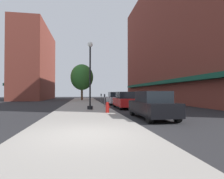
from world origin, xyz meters
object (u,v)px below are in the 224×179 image
Objects in this scene: parking_meter_near at (101,98)px; parking_meter_far at (105,99)px; car_black at (152,105)px; lamppost at (90,74)px; tree_near at (82,77)px; fire_hydrant at (107,107)px; car_silver at (115,98)px; car_red at (125,100)px.

parking_meter_far is at bearing -90.00° from parking_meter_near.
parking_meter_far is at bearing 104.58° from car_black.
parking_meter_far is (0.00, -3.66, 0.00)m from parking_meter_near.
car_black is at bearing -76.39° from parking_meter_far.
lamppost is 3.81m from parking_meter_far.
tree_near is 1.64× the size of car_black.
car_silver is (2.37, 10.29, 0.29)m from fire_hydrant.
fire_hydrant is 3.56m from car_black.
parking_meter_near is 0.30× the size of car_silver.
tree_near is (-2.46, 17.56, 3.67)m from parking_meter_far.
car_silver is at bearing -70.82° from tree_near.
parking_meter_near is (0.42, 9.07, 0.43)m from fire_hydrant.
car_silver is at bearing 31.97° from parking_meter_near.
car_silver is (0.00, 5.81, 0.00)m from car_red.
car_black is (4.41, -25.61, -3.81)m from tree_near.
parking_meter_near is at bearing 87.35° from fire_hydrant.
tree_near reaches higher than lamppost.
car_silver is (0.00, 12.93, 0.00)m from car_black.
car_red reaches higher than parking_meter_near.
parking_meter_far is at bearing 85.57° from fire_hydrant.
parking_meter_near is at bearing -147.13° from car_silver.
car_black reaches higher than fire_hydrant.
lamppost reaches higher than parking_meter_far.
lamppost is 1.37× the size of car_black.
car_black reaches higher than parking_meter_far.
fire_hydrant is 0.18× the size of car_red.
car_red is (0.00, 7.12, 0.00)m from car_black.
fire_hydrant is at bearing -117.03° from car_red.
parking_meter_far is 0.30× the size of car_black.
fire_hydrant is 10.56m from car_silver.
parking_meter_near is 4.99m from car_red.
car_black is (2.37, -2.64, 0.29)m from fire_hydrant.
fire_hydrant is 0.18× the size of car_silver.
parking_meter_near is 0.30× the size of car_red.
lamppost reaches higher than car_black.
car_black is at bearing -80.55° from parking_meter_near.
car_red is at bearing -66.98° from parking_meter_near.
tree_near is (-0.88, 20.19, 1.42)m from lamppost.
parking_meter_near is 11.87m from car_black.
lamppost reaches higher than fire_hydrant.
car_red and car_silver have the same top height.
fire_hydrant is 5.08m from car_red.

